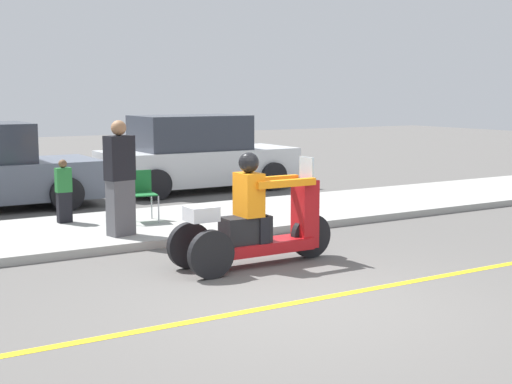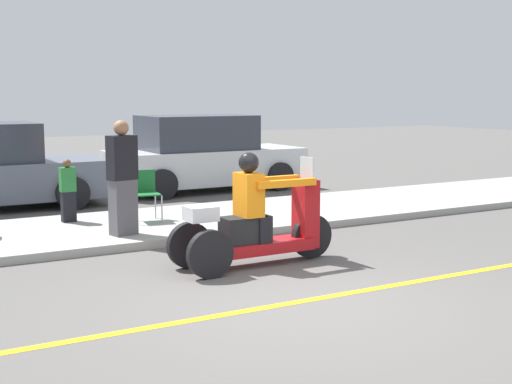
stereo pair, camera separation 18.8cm
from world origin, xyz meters
TOP-DOWN VIEW (x-y plane):
  - ground_plane at (0.00, 0.00)m, footprint 60.00×60.00m
  - lane_stripe at (0.44, 0.00)m, footprint 24.00×0.12m
  - sidewalk_strip at (0.00, 4.60)m, footprint 28.00×2.80m
  - motorcycle_trike at (0.44, 1.64)m, footprint 2.25×0.69m
  - spectator_by_tree at (-0.57, 3.81)m, footprint 0.45×0.33m
  - spectator_far_back at (-0.98, 5.28)m, footprint 0.25×0.15m
  - folding_chair_curbside at (0.13, 4.80)m, footprint 0.52×0.52m
  - parked_car_lot_right at (2.93, 8.40)m, footprint 4.40×1.97m

SIDE VIEW (x-z plane):
  - ground_plane at x=0.00m, z-range 0.00..0.00m
  - lane_stripe at x=0.44m, z-range 0.00..0.01m
  - sidewalk_strip at x=0.00m, z-range 0.00..0.12m
  - motorcycle_trike at x=0.44m, z-range -0.20..1.26m
  - spectator_far_back at x=-0.98m, z-range 0.10..1.12m
  - folding_chair_curbside at x=0.13m, z-range 0.21..1.03m
  - parked_car_lot_right at x=2.93m, z-range -0.06..1.64m
  - spectator_by_tree at x=-0.57m, z-range 0.09..1.78m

